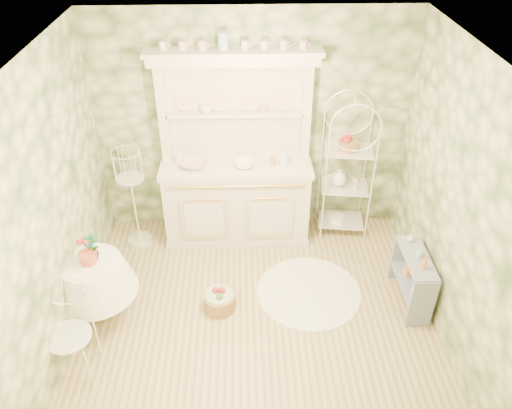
{
  "coord_description": "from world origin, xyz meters",
  "views": [
    {
      "loc": [
        -0.12,
        -3.46,
        3.92
      ],
      "look_at": [
        0.0,
        0.5,
        1.15
      ],
      "focal_mm": 35.0,
      "sensor_mm": 36.0,
      "label": 1
    }
  ],
  "objects_px": {
    "bakers_rack": "(347,164)",
    "birdcage_stand": "(133,195)",
    "round_table": "(96,288)",
    "floor_basket": "(220,301)",
    "side_shelf": "(412,279)",
    "cafe_chair": "(70,341)",
    "kitchen_dresser": "(236,154)"
  },
  "relations": [
    {
      "from": "bakers_rack",
      "to": "birdcage_stand",
      "type": "distance_m",
      "value": 2.53
    },
    {
      "from": "round_table",
      "to": "floor_basket",
      "type": "height_order",
      "value": "round_table"
    },
    {
      "from": "side_shelf",
      "to": "round_table",
      "type": "xyz_separation_m",
      "value": [
        -3.23,
        -0.1,
        0.06
      ]
    },
    {
      "from": "cafe_chair",
      "to": "bakers_rack",
      "type": "bearing_deg",
      "value": 23.22
    },
    {
      "from": "cafe_chair",
      "to": "birdcage_stand",
      "type": "xyz_separation_m",
      "value": [
        0.27,
        1.89,
        0.28
      ]
    },
    {
      "from": "kitchen_dresser",
      "to": "bakers_rack",
      "type": "xyz_separation_m",
      "value": [
        1.3,
        0.05,
        -0.19
      ]
    },
    {
      "from": "round_table",
      "to": "birdcage_stand",
      "type": "xyz_separation_m",
      "value": [
        0.2,
        1.21,
        0.31
      ]
    },
    {
      "from": "side_shelf",
      "to": "cafe_chair",
      "type": "relative_size",
      "value": 0.9
    },
    {
      "from": "side_shelf",
      "to": "birdcage_stand",
      "type": "xyz_separation_m",
      "value": [
        -3.03,
        1.11,
        0.37
      ]
    },
    {
      "from": "kitchen_dresser",
      "to": "round_table",
      "type": "relative_size",
      "value": 3.1
    },
    {
      "from": "bakers_rack",
      "to": "side_shelf",
      "type": "bearing_deg",
      "value": -60.43
    },
    {
      "from": "bakers_rack",
      "to": "floor_basket",
      "type": "height_order",
      "value": "bakers_rack"
    },
    {
      "from": "kitchen_dresser",
      "to": "round_table",
      "type": "distance_m",
      "value": 2.08
    },
    {
      "from": "kitchen_dresser",
      "to": "bakers_rack",
      "type": "relative_size",
      "value": 1.2
    },
    {
      "from": "round_table",
      "to": "kitchen_dresser",
      "type": "bearing_deg",
      "value": 43.14
    },
    {
      "from": "kitchen_dresser",
      "to": "birdcage_stand",
      "type": "height_order",
      "value": "kitchen_dresser"
    },
    {
      "from": "cafe_chair",
      "to": "floor_basket",
      "type": "xyz_separation_m",
      "value": [
        1.29,
        0.74,
        -0.3
      ]
    },
    {
      "from": "cafe_chair",
      "to": "birdcage_stand",
      "type": "bearing_deg",
      "value": 68.81
    },
    {
      "from": "side_shelf",
      "to": "floor_basket",
      "type": "bearing_deg",
      "value": 173.91
    },
    {
      "from": "kitchen_dresser",
      "to": "side_shelf",
      "type": "relative_size",
      "value": 3.17
    },
    {
      "from": "side_shelf",
      "to": "bakers_rack",
      "type": "bearing_deg",
      "value": 104.91
    },
    {
      "from": "bakers_rack",
      "to": "floor_basket",
      "type": "xyz_separation_m",
      "value": [
        -1.49,
        -1.31,
        -0.86
      ]
    },
    {
      "from": "kitchen_dresser",
      "to": "round_table",
      "type": "xyz_separation_m",
      "value": [
        -1.41,
        -1.32,
        -0.78
      ]
    },
    {
      "from": "kitchen_dresser",
      "to": "side_shelf",
      "type": "height_order",
      "value": "kitchen_dresser"
    },
    {
      "from": "birdcage_stand",
      "to": "floor_basket",
      "type": "distance_m",
      "value": 1.65
    },
    {
      "from": "kitchen_dresser",
      "to": "cafe_chair",
      "type": "distance_m",
      "value": 2.6
    },
    {
      "from": "kitchen_dresser",
      "to": "cafe_chair",
      "type": "relative_size",
      "value": 2.87
    },
    {
      "from": "bakers_rack",
      "to": "cafe_chair",
      "type": "relative_size",
      "value": 2.4
    },
    {
      "from": "round_table",
      "to": "birdcage_stand",
      "type": "distance_m",
      "value": 1.27
    },
    {
      "from": "bakers_rack",
      "to": "side_shelf",
      "type": "height_order",
      "value": "bakers_rack"
    },
    {
      "from": "cafe_chair",
      "to": "birdcage_stand",
      "type": "relative_size",
      "value": 0.59
    },
    {
      "from": "round_table",
      "to": "bakers_rack",
      "type": "bearing_deg",
      "value": 26.79
    }
  ]
}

